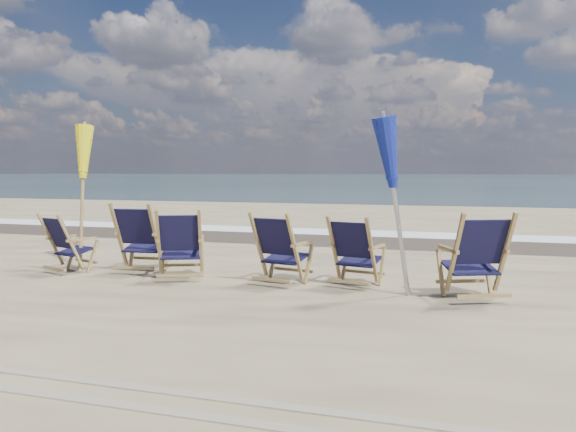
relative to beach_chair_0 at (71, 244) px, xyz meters
name	(u,v)px	position (x,y,z in m)	size (l,w,h in m)	color
ocean	(451,177)	(3.13, 126.66, -0.46)	(400.00, 400.00, 0.00)	#345056
surf_foam	(360,233)	(3.13, 6.96, -0.46)	(200.00, 1.40, 0.01)	silver
wet_sand_strip	(348,240)	(3.13, 5.46, -0.46)	(200.00, 2.60, 0.00)	#42362A
tire_tracks	(54,418)	(3.13, -4.14, -0.46)	(80.00, 1.30, 0.01)	gray
beach_chair_0	(71,244)	(0.00, 0.00, 0.00)	(0.59, 0.67, 0.93)	black
beach_chair_1	(156,239)	(1.18, 0.44, 0.08)	(0.70, 0.79, 1.09)	black
beach_chair_2	(200,245)	(2.04, 0.19, 0.05)	(0.66, 0.75, 1.04)	black
beach_chair_3	(295,250)	(3.46, 0.11, 0.04)	(0.65, 0.73, 1.02)	black
beach_chair_4	(372,253)	(4.46, 0.29, 0.02)	(0.62, 0.70, 0.97)	black
beach_chair_5	(505,257)	(6.07, 0.08, 0.08)	(0.70, 0.79, 1.10)	black
umbrella_yellow	(81,158)	(-0.20, 0.56, 1.29)	(0.30, 0.30, 2.29)	olive
umbrella_blue	(398,160)	(4.81, -0.03, 1.23)	(0.30, 0.30, 2.22)	#A5A5AD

